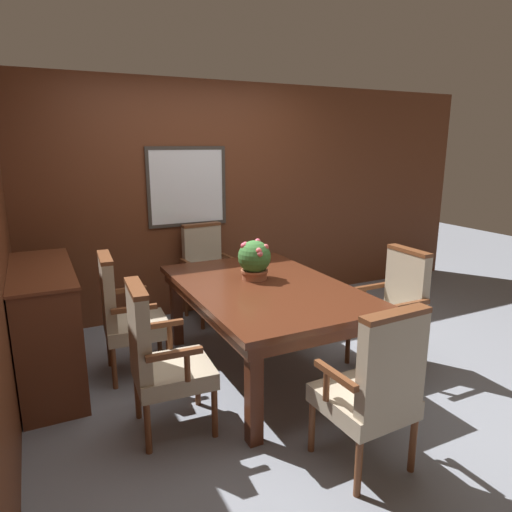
{
  "coord_description": "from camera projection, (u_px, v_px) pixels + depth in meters",
  "views": [
    {
      "loc": [
        -1.6,
        -2.93,
        1.82
      ],
      "look_at": [
        -0.02,
        0.27,
        0.93
      ],
      "focal_mm": 32.0,
      "sensor_mm": 36.0,
      "label": 1
    }
  ],
  "objects": [
    {
      "name": "chair_left_near",
      "position": [
        160.0,
        356.0,
        2.85
      ],
      "size": [
        0.51,
        0.53,
        1.0
      ],
      "rotation": [
        0.0,
        0.0,
        1.51
      ],
      "color": "brown",
      "rests_on": "ground_plane"
    },
    {
      "name": "chair_head_near",
      "position": [
        374.0,
        387.0,
        2.49
      ],
      "size": [
        0.52,
        0.5,
        1.0
      ],
      "rotation": [
        0.0,
        0.0,
        3.18
      ],
      "color": "brown",
      "rests_on": "ground_plane"
    },
    {
      "name": "dining_table",
      "position": [
        264.0,
        296.0,
        3.61
      ],
      "size": [
        1.19,
        1.83,
        0.73
      ],
      "color": "#4C2314",
      "rests_on": "ground_plane"
    },
    {
      "name": "wall_back",
      "position": [
        198.0,
        200.0,
        4.87
      ],
      "size": [
        7.2,
        0.08,
        2.45
      ],
      "color": "#5B2D19",
      "rests_on": "ground_plane"
    },
    {
      "name": "chair_head_far",
      "position": [
        207.0,
        270.0,
        4.8
      ],
      "size": [
        0.54,
        0.52,
        1.0
      ],
      "rotation": [
        0.0,
        0.0,
        0.09
      ],
      "color": "brown",
      "rests_on": "ground_plane"
    },
    {
      "name": "ground_plane",
      "position": [
        273.0,
        375.0,
        3.67
      ],
      "size": [
        14.0,
        14.0,
        0.0
      ],
      "primitive_type": "plane",
      "color": "gray"
    },
    {
      "name": "potted_plant",
      "position": [
        254.0,
        259.0,
        3.71
      ],
      "size": [
        0.27,
        0.28,
        0.33
      ],
      "color": "#9E5638",
      "rests_on": "dining_table"
    },
    {
      "name": "chair_left_far",
      "position": [
        125.0,
        313.0,
        3.58
      ],
      "size": [
        0.51,
        0.53,
        1.0
      ],
      "rotation": [
        0.0,
        0.0,
        1.5
      ],
      "color": "brown",
      "rests_on": "ground_plane"
    },
    {
      "name": "sideboard_cabinet",
      "position": [
        47.0,
        326.0,
        3.46
      ],
      "size": [
        0.45,
        1.26,
        0.93
      ],
      "color": "brown",
      "rests_on": "ground_plane"
    },
    {
      "name": "chair_right_near",
      "position": [
        394.0,
        307.0,
        3.7
      ],
      "size": [
        0.48,
        0.51,
        1.0
      ],
      "rotation": [
        0.0,
        0.0,
        -1.58
      ],
      "color": "brown",
      "rests_on": "ground_plane"
    }
  ]
}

